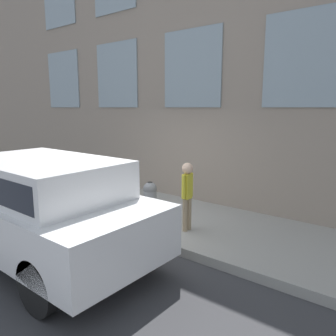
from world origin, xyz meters
TOP-DOWN VIEW (x-y plane):
  - ground_plane at (0.00, 0.00)m, footprint 80.00×80.00m
  - sidewalk at (1.28, 0.00)m, footprint 2.55×60.00m
  - building_facade at (2.70, 0.00)m, footprint 0.33×40.00m
  - fire_hydrant at (0.61, -0.35)m, footprint 0.36×0.46m
  - person at (0.72, -1.18)m, footprint 0.31×0.21m
  - parked_truck_white_near at (-1.45, 0.13)m, footprint 1.86×4.25m

SIDE VIEW (x-z plane):
  - ground_plane at x=0.00m, z-range 0.00..0.00m
  - sidewalk at x=1.28m, z-range 0.00..0.16m
  - fire_hydrant at x=0.61m, z-range 0.17..1.00m
  - person at x=0.72m, z-range 0.29..1.58m
  - parked_truck_white_near at x=-1.45m, z-range 0.12..1.80m
  - building_facade at x=2.70m, z-range 0.01..7.79m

